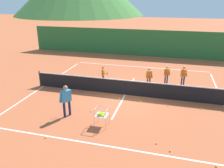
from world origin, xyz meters
The scene contains 24 objects.
ground_plane centered at (0.00, 0.00, 0.00)m, with size 120.00×120.00×0.00m, color #B25633.
line_baseline_near centered at (0.00, -5.28, 0.00)m, with size 11.28×0.08×0.01m, color white.
line_baseline_far centered at (0.00, 6.22, 0.00)m, with size 11.28×0.08×0.01m, color white.
line_sideline_west centered at (-5.64, 0.00, 0.00)m, with size 0.08×11.50×0.01m, color white.
line_sideline_east centered at (5.64, 0.00, 0.00)m, with size 0.08×11.50×0.01m, color white.
line_service_center centered at (0.00, 0.00, 0.00)m, with size 0.08×6.37×0.01m, color white.
tennis_net centered at (0.00, 0.00, 0.50)m, with size 11.84×0.08×1.05m.
instructor centered at (-2.26, -3.39, 0.99)m, with size 0.53×0.82×1.65m.
student_0 centered at (-1.87, 1.54, 0.74)m, with size 0.47×0.57×1.23m.
student_1 centered at (1.24, 1.60, 0.81)m, with size 0.45×0.73×1.35m.
student_2 centered at (2.34, 2.53, 0.79)m, with size 0.44×0.71×1.31m.
student_3 centered at (3.44, 2.53, 0.82)m, with size 0.47×0.72×1.36m.
ball_cart centered at (-0.31, -3.81, 0.59)m, with size 0.58×0.58×0.90m.
tennis_ball_0 centered at (4.38, -0.86, 0.03)m, with size 0.07×0.07×0.07m, color yellow.
tennis_ball_1 centered at (2.86, -4.97, 0.03)m, with size 0.07×0.07×0.07m, color yellow.
tennis_ball_2 centered at (-2.29, -5.43, 0.03)m, with size 0.07×0.07×0.07m, color yellow.
tennis_ball_3 centered at (1.07, -0.83, 0.03)m, with size 0.07×0.07×0.07m, color yellow.
tennis_ball_4 centered at (-0.18, -0.76, 0.03)m, with size 0.07×0.07×0.07m, color yellow.
tennis_ball_5 centered at (-3.27, -1.92, 0.03)m, with size 0.07×0.07×0.07m, color yellow.
tennis_ball_6 centered at (-1.26, -2.67, 0.03)m, with size 0.07×0.07×0.07m, color yellow.
tennis_ball_7 centered at (2.62, -0.91, 0.03)m, with size 0.07×0.07×0.07m, color yellow.
tennis_ball_8 centered at (4.46, -5.43, 0.03)m, with size 0.07×0.07×0.07m, color yellow.
tennis_ball_9 centered at (2.30, -4.61, 0.03)m, with size 0.07×0.07×0.07m, color yellow.
windscreen_fence centered at (0.00, 10.33, 1.33)m, with size 24.82×0.08×2.65m, color #286B33.
Camera 1 is at (2.59, -12.64, 5.61)m, focal length 36.44 mm.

